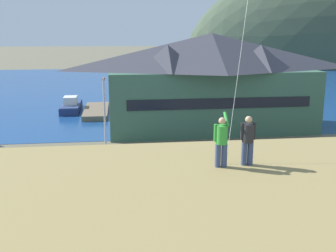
# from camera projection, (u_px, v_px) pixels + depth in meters

# --- Properties ---
(ground_plane) EXTENTS (600.00, 600.00, 0.00)m
(ground_plane) POSITION_uv_depth(u_px,v_px,m) (163.00, 217.00, 24.64)
(ground_plane) COLOR #66604C
(parking_lot_pad) EXTENTS (40.00, 20.00, 0.10)m
(parking_lot_pad) POSITION_uv_depth(u_px,v_px,m) (155.00, 186.00, 29.46)
(parking_lot_pad) COLOR slate
(parking_lot_pad) RESTS_ON ground
(bay_water) EXTENTS (360.00, 84.00, 0.03)m
(bay_water) POSITION_uv_depth(u_px,v_px,m) (130.00, 87.00, 82.62)
(bay_water) COLOR navy
(bay_water) RESTS_ON ground
(far_hill_west_ridge) EXTENTS (85.20, 52.62, 60.34)m
(far_hill_west_ridge) POSITION_uv_depth(u_px,v_px,m) (319.00, 63.00, 143.27)
(far_hill_west_ridge) COLOR #3D4C38
(far_hill_west_ridge) RESTS_ON ground
(harbor_lodge) EXTENTS (24.31, 10.04, 10.86)m
(harbor_lodge) POSITION_uv_depth(u_px,v_px,m) (211.00, 79.00, 45.49)
(harbor_lodge) COLOR #38604C
(harbor_lodge) RESTS_ON ground
(storage_shed_waterside) EXTENTS (6.12, 4.93, 4.06)m
(storage_shed_waterside) POSITION_uv_depth(u_px,v_px,m) (173.00, 108.00, 48.11)
(storage_shed_waterside) COLOR #756B5B
(storage_shed_waterside) RESTS_ON ground
(wharf_dock) EXTENTS (3.20, 10.66, 0.70)m
(wharf_dock) POSITION_uv_depth(u_px,v_px,m) (96.00, 111.00, 55.59)
(wharf_dock) COLOR #70604C
(wharf_dock) RESTS_ON ground
(moored_boat_wharfside) EXTENTS (2.63, 7.98, 2.16)m
(moored_boat_wharfside) POSITION_uv_depth(u_px,v_px,m) (71.00, 106.00, 57.29)
(moored_boat_wharfside) COLOR navy
(moored_boat_wharfside) RESTS_ON ground
(parked_car_corner_spot) EXTENTS (4.21, 2.08, 1.82)m
(parked_car_corner_spot) POSITION_uv_depth(u_px,v_px,m) (186.00, 167.00, 30.52)
(parked_car_corner_spot) COLOR navy
(parked_car_corner_spot) RESTS_ON parking_lot_pad
(parked_car_lone_by_shed) EXTENTS (4.23, 2.12, 1.82)m
(parked_car_lone_by_shed) POSITION_uv_depth(u_px,v_px,m) (262.00, 191.00, 25.84)
(parked_car_lone_by_shed) COLOR silver
(parked_car_lone_by_shed) RESTS_ON parking_lot_pad
(parked_car_front_row_end) EXTENTS (4.32, 2.30, 1.82)m
(parked_car_front_row_end) POSITION_uv_depth(u_px,v_px,m) (248.00, 162.00, 31.55)
(parked_car_front_row_end) COLOR silver
(parked_car_front_row_end) RESTS_ON parking_lot_pad
(parked_car_mid_row_near) EXTENTS (4.27, 2.19, 1.82)m
(parked_car_mid_row_near) POSITION_uv_depth(u_px,v_px,m) (166.00, 191.00, 25.93)
(parked_car_mid_row_near) COLOR slate
(parked_car_mid_row_near) RESTS_ON parking_lot_pad
(parked_car_front_row_silver) EXTENTS (4.21, 2.07, 1.82)m
(parked_car_front_row_silver) POSITION_uv_depth(u_px,v_px,m) (73.00, 206.00, 23.57)
(parked_car_front_row_silver) COLOR silver
(parked_car_front_row_silver) RESTS_ON parking_lot_pad
(parking_light_pole) EXTENTS (0.24, 0.78, 7.26)m
(parking_light_pole) POSITION_uv_depth(u_px,v_px,m) (105.00, 115.00, 33.43)
(parking_light_pole) COLOR #ADADB2
(parking_light_pole) RESTS_ON parking_lot_pad
(person_kite_flyer) EXTENTS (0.53, 0.65, 1.86)m
(person_kite_flyer) POSITION_uv_depth(u_px,v_px,m) (221.00, 140.00, 13.72)
(person_kite_flyer) COLOR #384770
(person_kite_flyer) RESTS_ON grassy_hill_foreground
(person_companion) EXTENTS (0.55, 0.40, 1.74)m
(person_companion) POSITION_uv_depth(u_px,v_px,m) (248.00, 139.00, 13.92)
(person_companion) COLOR #384770
(person_companion) RESTS_ON grassy_hill_foreground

